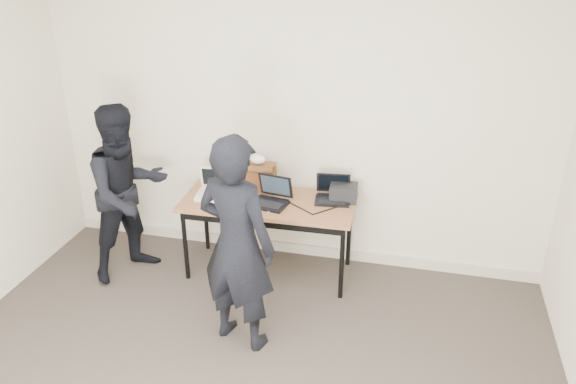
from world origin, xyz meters
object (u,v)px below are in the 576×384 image
(laptop_beige, at_px, (214,190))
(person_observer, at_px, (128,192))
(leather_satchel, at_px, (255,176))
(person_typist, at_px, (237,245))
(laptop_center, at_px, (271,197))
(equipment_box, at_px, (344,192))
(laptop_right, at_px, (333,194))
(desk, at_px, (268,207))

(laptop_beige, bearing_deg, person_observer, -166.85)
(leather_satchel, bearing_deg, laptop_beige, -148.34)
(laptop_beige, relative_size, person_typist, 0.19)
(laptop_center, bearing_deg, equipment_box, 29.72)
(laptop_right, xyz_separation_m, person_observer, (-1.73, -0.41, 0.02))
(desk, height_order, laptop_beige, laptop_beige)
(laptop_center, xyz_separation_m, leather_satchel, (-0.22, 0.25, 0.07))
(desk, xyz_separation_m, laptop_beige, (-0.49, 0.01, 0.11))
(desk, bearing_deg, leather_satchel, 127.01)
(leather_satchel, relative_size, equipment_box, 1.57)
(person_observer, bearing_deg, laptop_center, -46.55)
(desk, xyz_separation_m, equipment_box, (0.63, 0.19, 0.13))
(laptop_center, xyz_separation_m, person_observer, (-1.23, -0.22, 0.01))
(laptop_center, distance_m, laptop_right, 0.53)
(equipment_box, bearing_deg, desk, -163.05)
(leather_satchel, distance_m, person_observer, 1.12)
(laptop_center, height_order, person_typist, person_typist)
(laptop_center, bearing_deg, desk, 159.03)
(leather_satchel, relative_size, person_typist, 0.22)
(desk, relative_size, laptop_center, 4.36)
(equipment_box, bearing_deg, person_observer, -166.55)
(person_typist, bearing_deg, equipment_box, -102.18)
(person_typist, bearing_deg, laptop_center, -74.68)
(person_typist, height_order, person_observer, person_typist)
(laptop_right, bearing_deg, person_typist, -121.27)
(laptop_right, bearing_deg, leather_satchel, 168.79)
(laptop_center, xyz_separation_m, equipment_box, (0.59, 0.21, 0.01))
(laptop_beige, xyz_separation_m, laptop_right, (1.03, 0.16, 0.00))
(leather_satchel, height_order, person_observer, person_observer)
(laptop_beige, distance_m, person_observer, 0.74)
(desk, distance_m, laptop_center, 0.12)
(laptop_beige, xyz_separation_m, person_observer, (-0.70, -0.25, 0.02))
(laptop_center, distance_m, person_typist, 0.91)
(person_typist, bearing_deg, leather_satchel, -63.94)
(desk, height_order, leather_satchel, leather_satchel)
(equipment_box, height_order, person_typist, person_typist)
(laptop_beige, distance_m, leather_satchel, 0.39)
(desk, xyz_separation_m, person_observer, (-1.19, -0.24, 0.13))
(equipment_box, distance_m, person_observer, 1.87)
(person_typist, bearing_deg, laptop_right, -98.78)
(equipment_box, bearing_deg, person_typist, -118.00)
(person_typist, xyz_separation_m, person_observer, (-1.22, 0.69, -0.04))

